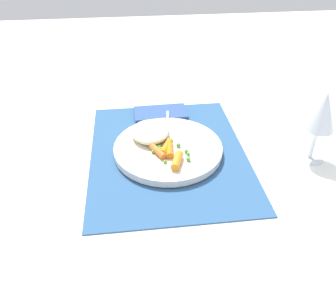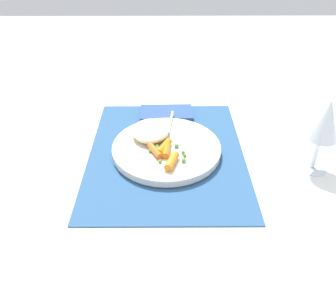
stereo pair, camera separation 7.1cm
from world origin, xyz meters
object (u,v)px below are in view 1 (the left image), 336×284
Objects in this scene: fork at (168,137)px; rice_mound at (150,132)px; napkin at (161,113)px; carrot_portion at (168,153)px; plate at (168,148)px; wine_glass at (322,113)px.

rice_mound is at bearing -102.05° from fork.
rice_mound is at bearing -16.28° from napkin.
napkin is (-0.13, 0.04, -0.03)m from rice_mound.
plate is at bearing 173.76° from carrot_portion.
wine_glass is (0.05, 0.32, 0.10)m from plate.
plate is at bearing 42.51° from rice_mound.
wine_glass is at bearing 87.25° from carrot_portion.
fork reaches higher than napkin.
carrot_portion is at bearing -6.24° from fork.
fork is (-0.03, 0.00, 0.01)m from plate.
fork is (-0.07, 0.01, -0.01)m from carrot_portion.
plate is at bearing -99.61° from wine_glass.
wine_glass reaches higher than rice_mound.
napkin is (-0.21, 0.01, -0.02)m from carrot_portion.
wine_glass is at bearing 80.39° from plate.
wine_glass reaches higher than napkin.
fork is 0.14m from napkin.
napkin is (-0.17, 0.00, -0.00)m from plate.
napkin is at bearing 178.59° from carrot_portion.
plate is 1.28× the size of fork.
fork is 1.37× the size of napkin.
plate is 1.50× the size of wine_glass.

